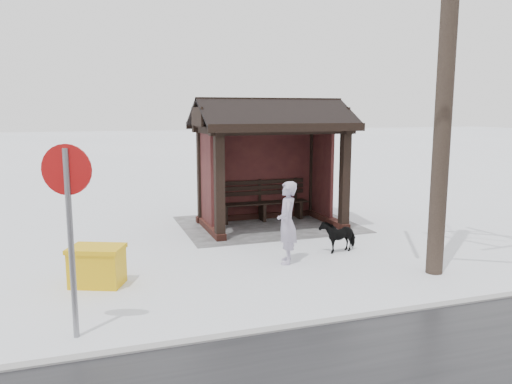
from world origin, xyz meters
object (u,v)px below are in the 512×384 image
Objects in this scene: dog at (338,235)px; road_sign at (68,201)px; bus_shelter at (269,137)px; grit_bin at (97,266)px; pedestrian at (287,223)px.

road_sign is (4.91, 2.42, 1.41)m from dog.
bus_shelter is at bearing -108.54° from road_sign.
bus_shelter is at bearing -119.67° from grit_bin.
grit_bin is 2.35m from road_sign.
pedestrian is at bearing 76.52° from bus_shelter.
bus_shelter is 4.75× the size of dog.
dog is 5.66m from road_sign.
dog is 4.66m from grit_bin.
road_sign reaches higher than pedestrian.
bus_shelter is 1.49× the size of road_sign.
grit_bin reaches higher than dog.
bus_shelter is at bearing -173.26° from pedestrian.
dog is at bearing -131.32° from road_sign.
grit_bin is at bearing -67.09° from pedestrian.
grit_bin is at bearing -95.94° from dog.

